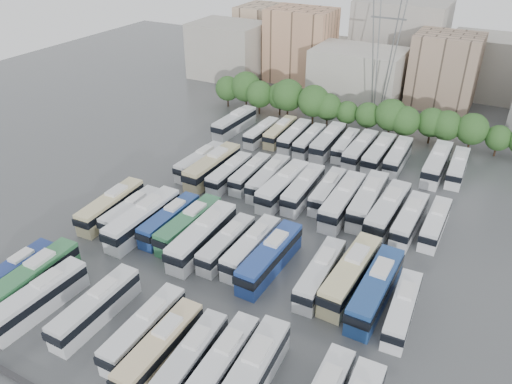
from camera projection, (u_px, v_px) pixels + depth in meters
The scene contains 51 objects.
ground at pixel (259, 235), 70.10m from camera, with size 220.00×220.00×0.00m, color #424447.
tree_line at pixel (344, 107), 101.08m from camera, with size 65.90×8.05×8.59m.
city_buildings at pixel (367, 54), 124.04m from camera, with size 102.00×35.00×20.00m.
electricity_pylon at pixel (387, 31), 98.09m from camera, with size 9.00×6.91×33.83m.
bus_r0_s0 at pixel (15, 272), 60.44m from camera, with size 2.54×10.94×3.42m.
bus_r0_s1 at pixel (32, 278), 58.90m from camera, with size 3.11×12.94×4.04m.
bus_r0_s2 at pixel (39, 298), 56.05m from camera, with size 3.22×12.41×3.86m.
bus_r0_s4 at pixel (96, 307), 54.91m from camera, with size 2.64×12.11×3.80m.
bus_r0_s6 at pixel (144, 329), 52.19m from camera, with size 2.68×11.76×3.68m.
bus_r0_s7 at pixel (160, 348), 49.86m from camera, with size 2.66×12.03×3.77m.
bus_r0_s8 at pixel (190, 359), 48.75m from camera, with size 3.08×11.55×3.59m.
bus_r0_s9 at pixel (222, 364), 48.20m from camera, with size 2.94×11.81×3.68m.
bus_r0_s10 at pixel (251, 376), 46.64m from camera, with size 3.55×13.29×4.13m.
bus_r1_s0 at pixel (111, 206), 73.19m from camera, with size 3.31×12.67×3.94m.
bus_r1_s1 at pixel (131, 211), 72.34m from camera, with size 2.43×11.12×3.49m.
bus_r1_s2 at pixel (143, 219), 69.86m from camera, with size 3.12×13.66×4.28m.
bus_r1_s3 at pixel (170, 220), 70.16m from camera, with size 2.62×11.67×3.66m.
bus_r1_s4 at pixel (189, 224), 68.89m from camera, with size 3.02×12.60×3.94m.
bus_r1_s5 at pixel (202, 236), 66.24m from camera, with size 3.24×13.63×4.26m.
bus_r1_s6 at pixel (227, 243), 65.37m from camera, with size 2.59×11.35×3.55m.
bus_r1_s7 at pixel (252, 247), 64.49m from camera, with size 2.77×12.05×3.77m.
bus_r1_s8 at pixel (270, 257), 62.41m from camera, with size 3.23×13.13×4.09m.
bus_r1_s10 at pixel (320, 273), 59.94m from camera, with size 2.91×11.94×3.72m.
bus_r1_s11 at pixel (351, 274), 59.44m from camera, with size 3.62×13.73×4.27m.
bus_r1_s12 at pixel (376, 289), 57.14m from camera, with size 3.20×13.55×4.24m.
bus_r1_s13 at pixel (402, 309), 54.88m from camera, with size 2.96×11.17×3.47m.
bus_r2_s1 at pixel (200, 161), 86.01m from camera, with size 3.08×11.90×3.70m.
bus_r2_s2 at pixel (213, 166), 83.79m from camera, with size 3.21×13.66×4.27m.
bus_r2_s3 at pixel (230, 173), 82.47m from camera, with size 2.52×11.44×3.59m.
bus_r2_s4 at pixel (251, 173), 82.40m from camera, with size 2.63×11.19×3.50m.
bus_r2_s5 at pixel (269, 178), 80.71m from camera, with size 3.22×12.35×3.84m.
bus_r2_s6 at pixel (283, 186), 78.14m from camera, with size 3.31×13.39×4.18m.
bus_r2_s7 at pixel (303, 189), 77.65m from camera, with size 3.07×12.44×3.88m.
bus_r2_s8 at pixel (328, 191), 77.34m from camera, with size 2.92×11.54×3.59m.
bus_r2_s9 at pixel (343, 200), 74.15m from camera, with size 3.13×13.67×4.28m.
bus_r2_s10 at pixel (368, 200), 74.24m from camera, with size 3.47×13.75×4.28m.
bus_r2_s11 at pixel (388, 210), 71.76m from camera, with size 3.41×13.66×4.26m.
bus_r2_s12 at pixel (409, 219), 70.14m from camera, with size 2.88×12.08×3.77m.
bus_r2_s13 at pixel (435, 223), 69.55m from camera, with size 2.47×11.16×3.50m.
bus_r3_s0 at pixel (235, 122), 101.00m from camera, with size 3.39×12.78×3.97m.
bus_r3_s2 at pixel (262, 132), 97.38m from camera, with size 2.61×10.84×3.38m.
bus_r3_s3 at pixel (280, 132), 97.45m from camera, with size 2.82×11.35×3.54m.
bus_r3_s4 at pixel (295, 136), 95.52m from camera, with size 2.95×11.69×3.64m.
bus_r3_s5 at pixel (310, 140), 93.80m from camera, with size 2.70×11.42×3.57m.
bus_r3_s6 at pixel (328, 141), 92.95m from camera, with size 3.03×12.80×4.00m.
bus_r3_s7 at pixel (346, 145), 92.25m from camera, with size 2.78×10.90×3.39m.
bus_r3_s8 at pixel (360, 150), 89.84m from camera, with size 2.92×12.67×3.96m.
bus_r3_s9 at pixel (379, 153), 88.51m from camera, with size 2.86×12.68×3.97m.
bus_r3_s10 at pixel (398, 156), 87.74m from camera, with size 2.82×11.99×3.75m.
bus_r3_s12 at pixel (437, 163), 84.91m from camera, with size 2.90×13.21×4.14m.
bus_r3_s13 at pixel (458, 167), 84.28m from camera, with size 2.80×11.54×3.60m.
Camera 1 is at (26.78, -51.05, 40.35)m, focal length 35.00 mm.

